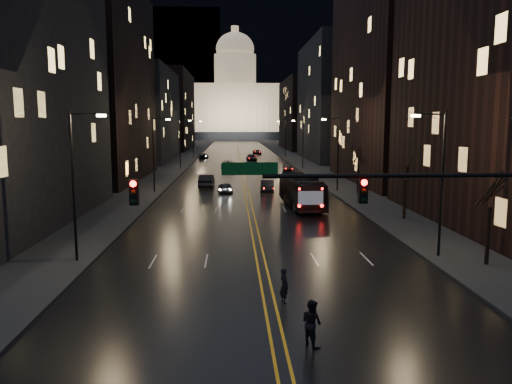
{
  "coord_description": "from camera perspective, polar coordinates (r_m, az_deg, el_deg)",
  "views": [
    {
      "loc": [
        -1.67,
        -19.4,
        8.26
      ],
      "look_at": [
        -0.23,
        11.11,
        4.04
      ],
      "focal_mm": 35.0,
      "sensor_mm": 36.0,
      "label": 1
    }
  ],
  "objects": [
    {
      "name": "streetlamp_right_near",
      "position": [
        32.1,
        20.21,
        1.7
      ],
      "size": [
        2.13,
        0.25,
        9.0
      ],
      "color": "black",
      "rests_on": "ground"
    },
    {
      "name": "building_left_mid",
      "position": [
        76.12,
        -17.79,
        11.82
      ],
      "size": [
        12.0,
        30.0,
        28.0
      ],
      "primitive_type": "cube",
      "color": "black",
      "rests_on": "ground"
    },
    {
      "name": "receding_car_a",
      "position": [
        59.99,
        1.31,
        0.66
      ],
      "size": [
        1.92,
        4.61,
        1.48
      ],
      "primitive_type": "imported",
      "rotation": [
        0.0,
        0.0,
        -0.08
      ],
      "color": "black",
      "rests_on": "ground"
    },
    {
      "name": "sidewalk_right",
      "position": [
        150.44,
        3.3,
        4.73
      ],
      "size": [
        8.0,
        320.0,
        0.16
      ],
      "primitive_type": "cube",
      "color": "black",
      "rests_on": "ground"
    },
    {
      "name": "oncoming_car_b",
      "position": [
        65.0,
        -5.66,
        1.27
      ],
      "size": [
        1.92,
        5.15,
        1.68
      ],
      "primitive_type": "imported",
      "rotation": [
        0.0,
        0.0,
        3.11
      ],
      "color": "black",
      "rests_on": "ground"
    },
    {
      "name": "tree_right_mid",
      "position": [
        44.08,
        16.77,
        2.67
      ],
      "size": [
        2.4,
        2.4,
        6.65
      ],
      "color": "black",
      "rests_on": "ground"
    },
    {
      "name": "oncoming_car_c",
      "position": [
        92.14,
        -3.21,
        3.18
      ],
      "size": [
        2.51,
        5.43,
        1.51
      ],
      "primitive_type": "imported",
      "rotation": [
        0.0,
        0.0,
        3.14
      ],
      "color": "black",
      "rests_on": "ground"
    },
    {
      "name": "traffic_signal",
      "position": [
        21.06,
        18.42,
        -1.17
      ],
      "size": [
        17.29,
        0.45,
        7.0
      ],
      "color": "black",
      "rests_on": "ground"
    },
    {
      "name": "sidewalk_left",
      "position": [
        150.13,
        -7.43,
        4.68
      ],
      "size": [
        8.0,
        320.0,
        0.16
      ],
      "primitive_type": "cube",
      "color": "black",
      "rests_on": "ground"
    },
    {
      "name": "streetlamp_right_far",
      "position": [
        90.32,
        5.27,
        5.82
      ],
      "size": [
        2.13,
        0.25,
        9.0
      ],
      "color": "black",
      "rests_on": "ground"
    },
    {
      "name": "pedestrian_b",
      "position": [
        19.3,
        6.38,
        -14.62
      ],
      "size": [
        0.89,
        0.99,
        1.79
      ],
      "primitive_type": "imported",
      "rotation": [
        0.0,
        0.0,
        2.18
      ],
      "color": "black",
      "rests_on": "ground"
    },
    {
      "name": "streetlamp_right_mid",
      "position": [
        60.78,
        9.19,
        4.77
      ],
      "size": [
        2.13,
        0.25,
        9.0
      ],
      "color": "black",
      "rests_on": "ground"
    },
    {
      "name": "oncoming_car_d",
      "position": [
        118.0,
        -6.03,
        4.14
      ],
      "size": [
        2.28,
        4.85,
        1.37
      ],
      "primitive_type": "imported",
      "rotation": [
        0.0,
        0.0,
        3.06
      ],
      "color": "black",
      "rests_on": "ground"
    },
    {
      "name": "capitol",
      "position": [
        269.55,
        -2.38,
        9.75
      ],
      "size": [
        90.0,
        50.0,
        58.5
      ],
      "color": "black",
      "rests_on": "ground"
    },
    {
      "name": "receding_car_c",
      "position": [
        109.43,
        -0.51,
        3.92
      ],
      "size": [
        2.42,
        5.24,
        1.48
      ],
      "primitive_type": "imported",
      "rotation": [
        0.0,
        0.0,
        0.07
      ],
      "color": "black",
      "rests_on": "ground"
    },
    {
      "name": "receding_car_b",
      "position": [
        85.36,
        3.63,
        2.75
      ],
      "size": [
        1.99,
        4.09,
        1.34
      ],
      "primitive_type": "imported",
      "rotation": [
        0.0,
        0.0,
        -0.1
      ],
      "color": "black",
      "rests_on": "ground"
    },
    {
      "name": "streetlamp_right_dist",
      "position": [
        120.09,
        3.29,
        6.34
      ],
      "size": [
        2.13,
        0.25,
        9.0
      ],
      "color": "black",
      "rests_on": "ground"
    },
    {
      "name": "mountain_ridge",
      "position": [
        405.56,
        3.35,
        15.89
      ],
      "size": [
        520.0,
        60.0,
        130.0
      ],
      "primitive_type": "cube",
      "color": "black",
      "rests_on": "ground"
    },
    {
      "name": "center_line",
      "position": [
        149.64,
        -2.06,
        4.7
      ],
      "size": [
        0.62,
        320.0,
        0.01
      ],
      "primitive_type": "cube",
      "color": "orange",
      "rests_on": "road"
    },
    {
      "name": "building_right_mid",
      "position": [
        113.78,
        8.94,
        10.16
      ],
      "size": [
        12.0,
        34.0,
        26.0
      ],
      "primitive_type": "cube",
      "color": "black",
      "rests_on": "ground"
    },
    {
      "name": "bus",
      "position": [
        49.63,
        5.19,
        0.09
      ],
      "size": [
        3.38,
        11.47,
        3.15
      ],
      "primitive_type": "imported",
      "rotation": [
        0.0,
        0.0,
        0.07
      ],
      "color": "black",
      "rests_on": "ground"
    },
    {
      "name": "tree_right_far",
      "position": [
        59.36,
        11.64,
        4.1
      ],
      "size": [
        2.4,
        2.4,
        6.65
      ],
      "color": "black",
      "rests_on": "ground"
    },
    {
      "name": "road",
      "position": [
        149.64,
        -2.06,
        4.7
      ],
      "size": [
        20.0,
        320.0,
        0.02
      ],
      "primitive_type": "cube",
      "color": "black",
      "rests_on": "ground"
    },
    {
      "name": "building_left_dist",
      "position": [
        160.61,
        -9.73,
        9.09
      ],
      "size": [
        12.0,
        40.0,
        24.0
      ],
      "primitive_type": "cube",
      "color": "black",
      "rests_on": "ground"
    },
    {
      "name": "receding_car_d",
      "position": [
        134.25,
        0.12,
        4.61
      ],
      "size": [
        2.26,
        4.65,
        1.27
      ],
      "primitive_type": "imported",
      "rotation": [
        0.0,
        0.0,
        0.03
      ],
      "color": "black",
      "rests_on": "ground"
    },
    {
      "name": "building_left_far",
      "position": [
        113.08,
        -12.68,
        8.56
      ],
      "size": [
        12.0,
        34.0,
        20.0
      ],
      "primitive_type": "cube",
      "color": "black",
      "rests_on": "ground"
    },
    {
      "name": "streetlamp_left_far",
      "position": [
        89.92,
        -8.58,
        5.75
      ],
      "size": [
        2.13,
        0.25,
        9.0
      ],
      "color": "black",
      "rests_on": "ground"
    },
    {
      "name": "ground",
      "position": [
        21.15,
        2.12,
        -15.13
      ],
      "size": [
        900.0,
        900.0,
        0.0
      ],
      "primitive_type": "plane",
      "color": "black",
      "rests_on": "ground"
    },
    {
      "name": "streetlamp_left_mid",
      "position": [
        60.18,
        -11.47,
        4.68
      ],
      "size": [
        2.13,
        0.25,
        9.0
      ],
      "color": "black",
      "rests_on": "ground"
    },
    {
      "name": "streetlamp_left_near",
      "position": [
        30.95,
        -19.87,
        1.5
      ],
      "size": [
        2.13,
        0.25,
        9.0
      ],
      "color": "black",
      "rests_on": "ground"
    },
    {
      "name": "pedestrian_a",
      "position": [
        23.41,
        3.23,
        -10.66
      ],
      "size": [
        0.59,
        0.71,
        1.66
      ],
      "primitive_type": "imported",
      "rotation": [
        0.0,
        0.0,
        1.95
      ],
      "color": "black",
      "rests_on": "ground"
    },
    {
      "name": "streetlamp_left_dist",
      "position": [
        119.79,
        -7.12,
        6.28
      ],
      "size": [
        2.13,
        0.25,
        9.0
      ],
      "color": "black",
      "rests_on": "ground"
    },
    {
      "name": "oncoming_car_a",
      "position": [
        59.46,
        -3.53,
        0.51
      ],
      "size": [
        2.01,
        4.03,
        1.32
      ],
      "primitive_type": "imported",
      "rotation": [
        0.0,
        0.0,
        3.26
      ],
      "color": "black",
      "rests_on": "ground"
    },
    {
      "name": "building_right_tall",
      "position": [
        73.8,
        15.85,
        15.94
      ],
      "size": [
        12.0,
        30.0,
        38.0
      ],
      "primitive_type": "cube",
      "color": "black",
      "rests_on": "ground"
    },
    {
      "name": "tree_right_near",
      "position": [
        31.3,
        25.27,
        0.26
      ],
      "size": [
        2.4,
        2.4,
        6.65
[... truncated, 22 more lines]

